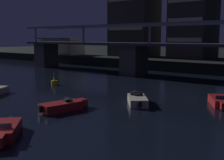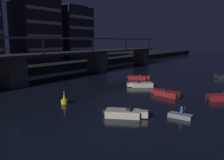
% 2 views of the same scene
% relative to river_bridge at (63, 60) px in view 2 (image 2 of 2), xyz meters
% --- Properties ---
extents(river_bridge, '(82.03, 6.40, 9.38)m').
position_rel_river_bridge_xyz_m(river_bridge, '(0.00, 0.00, 0.00)').
color(river_bridge, '#4C4944').
rests_on(river_bridge, ground).
extents(tower_central, '(13.35, 8.78, 20.13)m').
position_rel_river_bridge_xyz_m(tower_central, '(8.21, 20.25, 7.94)').
color(tower_central, '#282833').
rests_on(tower_central, far_riverbank).
extents(tower_east_tall, '(12.54, 9.26, 18.73)m').
position_rel_river_bridge_xyz_m(tower_east_tall, '(23.81, 20.24, 7.24)').
color(tower_east_tall, '#282833').
rests_on(tower_east_tall, far_riverbank).
extents(speedboat_near_left, '(3.62, 4.86, 1.16)m').
position_rel_river_bridge_xyz_m(speedboat_near_left, '(8.41, -15.29, -3.76)').
color(speedboat_near_left, maroon).
rests_on(speedboat_near_left, ground).
extents(speedboat_near_center, '(4.14, 4.60, 1.16)m').
position_rel_river_bridge_xyz_m(speedboat_near_center, '(1.23, -19.95, -3.76)').
color(speedboat_near_center, beige).
rests_on(speedboat_near_center, ground).
extents(speedboat_near_right, '(3.42, 4.94, 1.16)m').
position_rel_river_bridge_xyz_m(speedboat_near_right, '(-15.27, -26.81, -3.76)').
color(speedboat_near_right, beige).
rests_on(speedboat_near_right, ground).
extents(speedboat_mid_left, '(4.43, 4.34, 1.16)m').
position_rel_river_bridge_xyz_m(speedboat_mid_left, '(-0.39, -34.42, -3.76)').
color(speedboat_mid_left, maroon).
rests_on(speedboat_mid_left, ground).
extents(speedboat_mid_center, '(2.52, 5.22, 1.16)m').
position_rel_river_bridge_xyz_m(speedboat_mid_center, '(-2.83, -26.71, -3.76)').
color(speedboat_mid_center, maroon).
rests_on(speedboat_mid_center, ground).
extents(channel_buoy, '(0.90, 0.90, 1.76)m').
position_rel_river_bridge_xyz_m(channel_buoy, '(-15.42, -17.00, -3.70)').
color(channel_buoy, yellow).
rests_on(channel_buoy, ground).
extents(dinghy_with_paddler, '(2.37, 2.61, 1.36)m').
position_rel_river_bridge_xyz_m(dinghy_with_paddler, '(-11.92, -32.14, -3.90)').
color(dinghy_with_paddler, gray).
rests_on(dinghy_with_paddler, ground).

